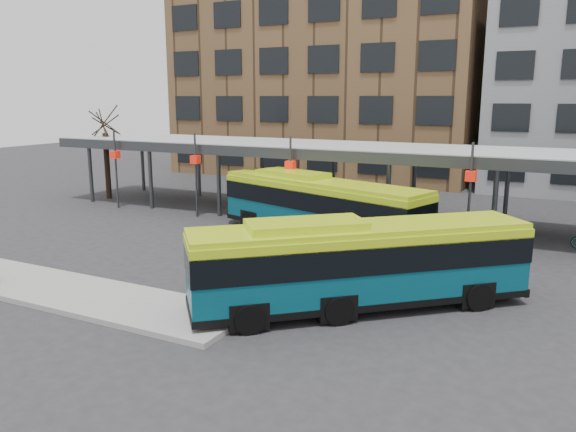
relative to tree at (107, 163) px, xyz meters
The scene contains 7 objects.
ground 21.77m from the tree, 33.69° to the right, with size 120.00×120.00×0.00m, color #28282B.
boarding_island 19.67m from the tree, 50.19° to the right, with size 14.00×3.00×0.18m, color gray.
canopy 18.03m from the tree, ahead, with size 40.00×6.53×4.80m.
tree is the anchor object (origin of this frame).
building_brick 23.18m from the tree, 68.20° to the left, with size 26.00×14.00×22.00m, color brown.
bus_front 25.08m from the tree, 27.81° to the right, with size 9.79×8.98×3.03m.
bus_rear 17.67m from the tree, 11.96° to the right, with size 11.50×5.77×3.12m.
Camera 1 is at (9.94, -16.10, 6.74)m, focal length 35.00 mm.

